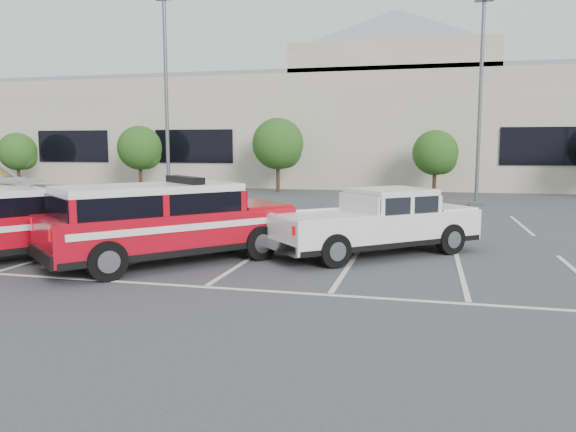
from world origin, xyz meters
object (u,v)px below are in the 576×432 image
light_pole_left (166,101)px  white_pickup (376,228)px  tree_mid_left (279,146)px  convention_building (372,125)px  light_pole_mid (480,102)px  fire_chief_suv (167,228)px  tree_left (141,149)px  tree_far_left (19,153)px  tree_mid_right (437,154)px

light_pole_left → white_pickup: size_ratio=1.76×
tree_mid_left → light_pole_left: light_pole_left is taller
convention_building → light_pole_left: size_ratio=5.86×
light_pole_mid → fire_chief_suv: bearing=-118.0°
fire_chief_suv → tree_left: bearing=160.4°
tree_far_left → fire_chief_suv: 32.40m
white_pickup → fire_chief_suv: bearing=-105.7°
tree_far_left → fire_chief_suv: bearing=-44.7°
tree_far_left → tree_left: size_ratio=0.90×
light_pole_mid → fire_chief_suv: light_pole_mid is taller
tree_mid_left → tree_mid_right: 10.01m
tree_left → fire_chief_suv: bearing=-60.2°
tree_left → tree_mid_right: tree_left is taller
convention_building → fire_chief_suv: convention_building is taller
white_pickup → tree_mid_right: bearing=133.4°
tree_far_left → white_pickup: (28.13, -20.29, -1.78)m
light_pole_left → white_pickup: bearing=-42.4°
tree_far_left → tree_left: 10.00m
tree_left → tree_mid_right: bearing=-0.0°
light_pole_left → fire_chief_suv: light_pole_left is taller
tree_far_left → light_pole_mid: (31.91, -6.05, 2.68)m
tree_far_left → light_pole_left: bearing=-30.7°
tree_mid_right → light_pole_mid: light_pole_mid is taller
tree_mid_right → white_pickup: 20.45m
tree_mid_left → fire_chief_suv: 23.05m
tree_mid_left → white_pickup: 21.98m
tree_mid_left → light_pole_mid: (11.91, -6.05, 2.14)m
light_pole_left → light_pole_mid: size_ratio=1.00×
convention_building → light_pole_mid: 17.27m
tree_mid_right → convention_building: bearing=116.6°
convention_building → tree_left: convention_building is taller
convention_building → white_pickup: size_ratio=10.33×
tree_left → light_pole_mid: size_ratio=0.43×
tree_far_left → tree_mid_right: size_ratio=1.00×
tree_left → tree_mid_left: bearing=0.0°
tree_mid_right → light_pole_mid: (1.91, -6.05, 2.68)m
light_pole_mid → tree_far_left: bearing=169.3°
tree_mid_left → light_pole_left: bearing=-107.1°
tree_left → light_pole_mid: light_pole_mid is taller
tree_far_left → fire_chief_suv: tree_far_left is taller
fire_chief_suv → white_pickup: bearing=66.4°
light_pole_left → white_pickup: light_pole_left is taller
convention_building → white_pickup: 30.52m
tree_mid_left → white_pickup: bearing=-68.2°
tree_mid_left → white_pickup: tree_mid_left is taller
tree_far_left → tree_mid_left: bearing=0.0°
tree_mid_right → white_pickup: (-1.87, -20.29, -1.78)m
convention_building → fire_chief_suv: (-2.08, -32.57, -3.81)m
tree_left → light_pole_mid: 22.86m
convention_building → tree_mid_left: convention_building is taller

